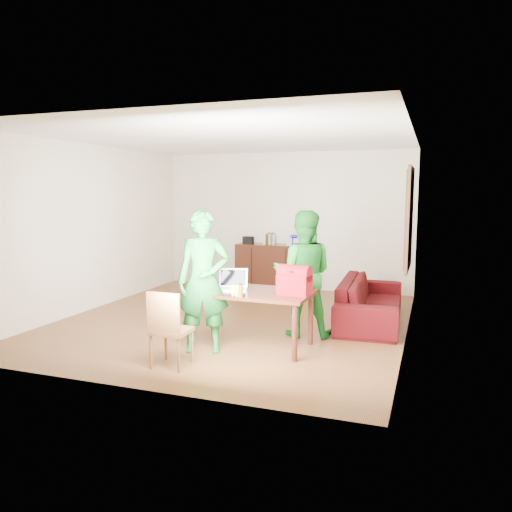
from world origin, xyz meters
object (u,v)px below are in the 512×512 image
at_px(chair, 171,344).
at_px(laptop, 232,287).
at_px(red_bag, 294,283).
at_px(bottle, 241,290).
at_px(sofa, 371,301).
at_px(table, 251,297).
at_px(person_near, 203,281).
at_px(person_far, 303,274).

relative_size(chair, laptop, 2.08).
height_order(laptop, red_bag, red_bag).
bearing_deg(bottle, red_bag, 32.85).
bearing_deg(sofa, table, 141.08).
bearing_deg(laptop, red_bag, -17.84).
distance_m(laptop, red_bag, 0.81).
distance_m(person_near, person_far, 1.43).
height_order(person_far, bottle, person_far).
height_order(chair, person_near, person_near).
xyz_separation_m(chair, person_near, (0.11, 0.61, 0.61)).
distance_m(chair, bottle, 0.99).
bearing_deg(chair, red_bag, 38.61).
bearing_deg(sofa, bottle, 147.21).
bearing_deg(table, sofa, 55.31).
bearing_deg(table, bottle, -84.61).
bearing_deg(laptop, sofa, 32.50).
height_order(person_far, sofa, person_far).
xyz_separation_m(table, person_near, (-0.47, -0.37, 0.24)).
xyz_separation_m(chair, bottle, (0.61, 0.57, 0.54)).
xyz_separation_m(person_near, sofa, (1.74, 2.10, -0.55)).
xyz_separation_m(bottle, red_bag, (0.55, 0.35, 0.06)).
height_order(table, red_bag, red_bag).
relative_size(laptop, bottle, 2.46).
relative_size(person_far, red_bag, 4.40).
relative_size(bottle, sofa, 0.08).
relative_size(table, sofa, 0.71).
relative_size(chair, bottle, 5.12).
height_order(chair, red_bag, red_bag).
distance_m(person_near, bottle, 0.50).
relative_size(person_near, laptop, 4.15).
bearing_deg(red_bag, bottle, -138.83).
xyz_separation_m(table, red_bag, (0.58, -0.05, 0.23)).
xyz_separation_m(person_far, red_bag, (0.08, -0.75, 0.01)).
height_order(bottle, red_bag, red_bag).
distance_m(person_near, laptop, 0.41).
bearing_deg(person_far, table, 43.87).
bearing_deg(laptop, bottle, -72.62).
distance_m(table, person_near, 0.64).
xyz_separation_m(person_near, laptop, (0.25, 0.32, -0.11)).
bearing_deg(chair, bottle, 43.09).
bearing_deg(table, chair, -119.11).
bearing_deg(person_far, laptop, 35.30).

